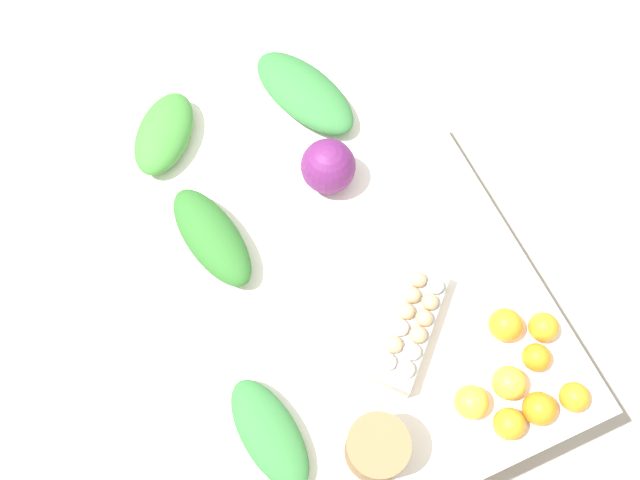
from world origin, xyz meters
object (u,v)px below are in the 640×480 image
(greens_bunch_chard, at_px, (269,433))
(orange_2, at_px, (505,325))
(orange_0, at_px, (509,383))
(orange_5, at_px, (509,424))
(paper_bag, at_px, (376,448))
(orange_7, at_px, (471,402))
(orange_1, at_px, (539,409))
(egg_carton, at_px, (410,327))
(cabbage_purple, at_px, (328,166))
(orange_3, at_px, (536,357))
(orange_4, at_px, (543,327))
(greens_bunch_dandelion, at_px, (212,236))
(greens_bunch_kale, at_px, (164,133))
(orange_6, at_px, (574,397))
(greens_bunch_scallion, at_px, (304,92))

(greens_bunch_chard, distance_m, orange_2, 0.59)
(orange_0, relative_size, orange_5, 1.09)
(paper_bag, xyz_separation_m, orange_7, (0.01, -0.24, -0.02))
(orange_1, bearing_deg, greens_bunch_chard, 71.79)
(egg_carton, xyz_separation_m, orange_5, (-0.28, -0.10, -0.01))
(orange_5, bearing_deg, orange_0, -29.73)
(orange_7, bearing_deg, cabbage_purple, 4.83)
(orange_3, bearing_deg, orange_4, -43.60)
(orange_1, height_order, orange_5, orange_1)
(paper_bag, distance_m, greens_bunch_dandelion, 0.63)
(cabbage_purple, xyz_separation_m, greens_bunch_dandelion, (-0.06, 0.34, -0.03))
(egg_carton, bearing_deg, orange_5, -114.59)
(egg_carton, xyz_separation_m, greens_bunch_chard, (-0.09, 0.38, -0.01))
(cabbage_purple, relative_size, greens_bunch_chard, 0.54)
(orange_4, bearing_deg, orange_7, 109.62)
(greens_bunch_kale, distance_m, orange_6, 1.20)
(greens_bunch_kale, distance_m, orange_1, 1.15)
(orange_5, distance_m, orange_7, 0.09)
(egg_carton, distance_m, paper_bag, 0.29)
(greens_bunch_kale, bearing_deg, orange_5, -155.55)
(cabbage_purple, xyz_separation_m, orange_2, (-0.54, -0.21, -0.03))
(greens_bunch_scallion, relative_size, orange_5, 5.05)
(paper_bag, bearing_deg, greens_bunch_dandelion, 14.44)
(orange_2, distance_m, orange_7, 0.20)
(greens_bunch_chard, distance_m, orange_4, 0.67)
(orange_3, relative_size, orange_6, 0.96)
(greens_bunch_chard, height_order, greens_bunch_kale, greens_bunch_kale)
(orange_2, distance_m, orange_5, 0.22)
(paper_bag, height_order, greens_bunch_chard, paper_bag)
(paper_bag, bearing_deg, orange_1, -99.87)
(orange_3, bearing_deg, greens_bunch_dandelion, 45.33)
(egg_carton, xyz_separation_m, orange_0, (-0.20, -0.14, -0.00))
(cabbage_purple, relative_size, paper_bag, 1.08)
(greens_bunch_kale, bearing_deg, orange_2, -145.35)
(orange_5, distance_m, orange_6, 0.16)
(greens_bunch_kale, bearing_deg, orange_1, -152.04)
(orange_0, relative_size, orange_7, 1.01)
(orange_5, bearing_deg, orange_4, -49.45)
(cabbage_purple, xyz_separation_m, egg_carton, (-0.46, -0.01, -0.03))
(orange_2, xyz_separation_m, orange_5, (-0.20, 0.10, -0.00))
(greens_bunch_kale, distance_m, orange_2, 1.00)
(greens_bunch_chard, xyz_separation_m, orange_5, (-0.19, -0.49, 0.00))
(orange_6, bearing_deg, cabbage_purple, 20.16)
(greens_bunch_scallion, xyz_separation_m, orange_2, (-0.80, -0.17, -0.00))
(greens_bunch_dandelion, relative_size, greens_bunch_scallion, 0.87)
(cabbage_purple, height_order, orange_3, cabbage_purple)
(cabbage_purple, bearing_deg, egg_carton, -178.89)
(orange_1, height_order, orange_3, orange_1)
(greens_bunch_kale, bearing_deg, greens_bunch_scallion, -93.09)
(orange_3, distance_m, orange_7, 0.19)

